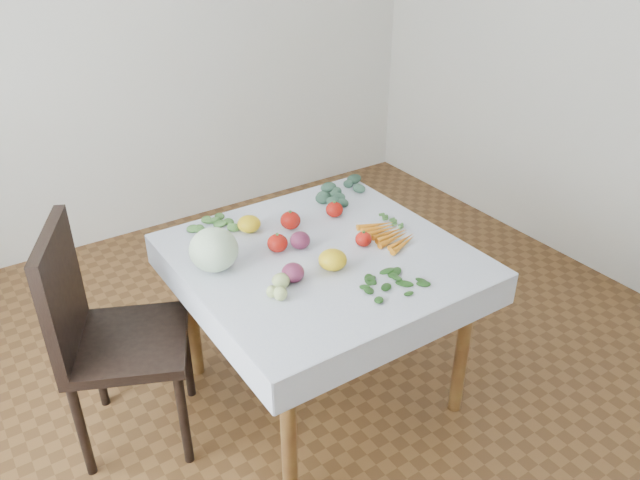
# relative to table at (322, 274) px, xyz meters

# --- Properties ---
(ground) EXTENTS (4.00, 4.00, 0.00)m
(ground) POSITION_rel_table_xyz_m (0.00, 0.00, -0.65)
(ground) COLOR brown
(back_wall) EXTENTS (4.00, 0.04, 2.70)m
(back_wall) POSITION_rel_table_xyz_m (0.00, 2.00, 0.70)
(back_wall) COLOR silver
(back_wall) RESTS_ON ground
(table) EXTENTS (1.00, 1.00, 0.75)m
(table) POSITION_rel_table_xyz_m (0.00, 0.00, 0.00)
(table) COLOR brown
(table) RESTS_ON ground
(tablecloth) EXTENTS (1.12, 1.12, 0.01)m
(tablecloth) POSITION_rel_table_xyz_m (0.00, 0.00, 0.10)
(tablecloth) COLOR white
(tablecloth) RESTS_ON table
(chair) EXTENTS (0.61, 0.61, 1.02)m
(chair) POSITION_rel_table_xyz_m (-0.88, 0.25, -0.07)
(chair) COLOR black
(chair) RESTS_ON ground
(cabbage) EXTENTS (0.22, 0.22, 0.18)m
(cabbage) POSITION_rel_table_xyz_m (-0.42, 0.14, 0.19)
(cabbage) COLOR beige
(cabbage) RESTS_ON tablecloth
(tomato_a) EXTENTS (0.09, 0.09, 0.08)m
(tomato_a) POSITION_rel_table_xyz_m (0.00, 0.26, 0.14)
(tomato_a) COLOR #A9120B
(tomato_a) RESTS_ON tablecloth
(tomato_b) EXTENTS (0.10, 0.10, 0.07)m
(tomato_b) POSITION_rel_table_xyz_m (0.23, 0.24, 0.14)
(tomato_b) COLOR #A9120B
(tomato_b) RESTS_ON tablecloth
(tomato_c) EXTENTS (0.10, 0.10, 0.08)m
(tomato_c) POSITION_rel_table_xyz_m (-0.15, 0.12, 0.14)
(tomato_c) COLOR #A9120B
(tomato_c) RESTS_ON tablecloth
(tomato_d) EXTENTS (0.09, 0.09, 0.06)m
(tomato_d) POSITION_rel_table_xyz_m (0.18, -0.05, 0.13)
(tomato_d) COLOR #A9120B
(tomato_d) RESTS_ON tablecloth
(heirloom_back) EXTENTS (0.12, 0.12, 0.07)m
(heirloom_back) POSITION_rel_table_xyz_m (-0.16, 0.34, 0.14)
(heirloom_back) COLOR gold
(heirloom_back) RESTS_ON tablecloth
(heirloom_front) EXTENTS (0.13, 0.13, 0.08)m
(heirloom_front) POSITION_rel_table_xyz_m (-0.03, -0.12, 0.14)
(heirloom_front) COLOR gold
(heirloom_front) RESTS_ON tablecloth
(onion_a) EXTENTS (0.11, 0.11, 0.08)m
(onion_a) POSITION_rel_table_xyz_m (-0.21, -0.11, 0.14)
(onion_a) COLOR #5C1A43
(onion_a) RESTS_ON tablecloth
(onion_b) EXTENTS (0.10, 0.10, 0.07)m
(onion_b) POSITION_rel_table_xyz_m (-0.05, 0.09, 0.14)
(onion_b) COLOR #5C1A43
(onion_b) RESTS_ON tablecloth
(tomatillo_cluster) EXTENTS (0.15, 0.11, 0.05)m
(tomatillo_cluster) POSITION_rel_table_xyz_m (-0.29, -0.15, 0.13)
(tomatillo_cluster) COLOR #BAD97D
(tomatillo_cluster) RESTS_ON tablecloth
(carrot_bunch) EXTENTS (0.18, 0.28, 0.03)m
(carrot_bunch) POSITION_rel_table_xyz_m (0.32, -0.05, 0.12)
(carrot_bunch) COLOR orange
(carrot_bunch) RESTS_ON tablecloth
(kale_bunch) EXTENTS (0.25, 0.25, 0.04)m
(kale_bunch) POSITION_rel_table_xyz_m (0.40, 0.41, 0.12)
(kale_bunch) COLOR #3A5F4B
(kale_bunch) RESTS_ON tablecloth
(basil_bunch) EXTENTS (0.26, 0.19, 0.01)m
(basil_bunch) POSITION_rel_table_xyz_m (0.10, -0.33, 0.11)
(basil_bunch) COLOR #204C18
(basil_bunch) RESTS_ON tablecloth
(dill_bunch) EXTENTS (0.23, 0.18, 0.02)m
(dill_bunch) POSITION_rel_table_xyz_m (-0.27, 0.44, 0.11)
(dill_bunch) COLOR #4C823B
(dill_bunch) RESTS_ON tablecloth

